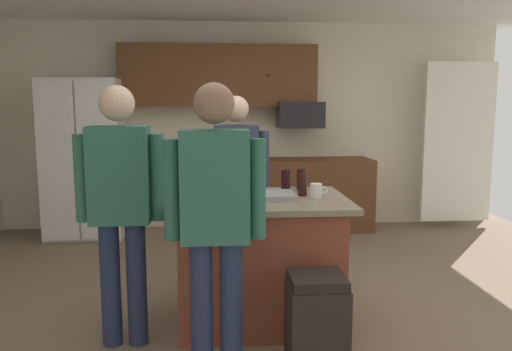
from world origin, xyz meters
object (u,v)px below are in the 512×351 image
Objects in this scene: person_guest_left at (215,213)px; tumbler_amber at (197,187)px; person_host_foreground at (120,198)px; serving_tray at (263,196)px; person_elder_center at (236,178)px; glass_stout_tall at (286,181)px; mug_blue_stoneware at (209,196)px; refrigerator at (85,159)px; glass_short_whisky at (238,182)px; trash_bin at (316,325)px; microwave_over_range at (300,115)px; glass_pilsner at (301,180)px; kitchen_island at (259,260)px; glass_dark_ale at (302,185)px; mug_ceramic_white at (316,191)px.

person_guest_left reaches higher than tumbler_amber.
person_host_foreground is 0.98m from serving_tray.
person_elder_center reaches higher than glass_stout_tall.
glass_stout_tall is at bearing 36.60° from mug_blue_stoneware.
refrigerator is 11.84× the size of glass_short_whisky.
refrigerator is 3.16m from mug_blue_stoneware.
trash_bin is (0.25, -0.71, -0.65)m from serving_tray.
trash_bin is (-0.46, -3.47, -1.15)m from microwave_over_range.
person_host_foreground is 1.40m from glass_pilsner.
person_host_foreground is (-0.92, -0.27, 0.52)m from kitchen_island.
glass_short_whisky is 0.50m from glass_pilsner.
refrigerator is 2.93m from glass_short_whisky.
mug_ceramic_white is at bearing -54.14° from glass_dark_ale.
refrigerator is 2.51m from person_elder_center.
glass_stout_tall is (0.66, 0.25, -0.00)m from tumbler_amber.
microwave_over_range is 0.33× the size of person_guest_left.
kitchen_island is 1.10m from person_host_foreground.
glass_pilsner is at bearing 7.95° from person_host_foreground.
person_elder_center is 12.98× the size of mug_ceramic_white.
person_guest_left reaches higher than glass_stout_tall.
mug_ceramic_white is 0.36m from glass_stout_tall.
person_elder_center reaches higher than tumbler_amber.
mug_blue_stoneware reaches higher than trash_bin.
mug_ceramic_white is 0.38m from serving_tray.
refrigerator is 3.25m from serving_tray.
glass_stout_tall is (0.37, 0.03, 0.00)m from glass_short_whisky.
glass_short_whisky is 0.97× the size of glass_pilsner.
mug_ceramic_white is 0.84m from tumbler_amber.
person_elder_center is 0.56m from glass_short_whisky.
glass_short_whisky is at bearing 16.93° from person_host_foreground.
glass_dark_ale is 0.22m from glass_stout_tall.
glass_stout_tall is (-0.13, -0.04, 0.00)m from glass_pilsner.
tumbler_amber is (0.49, 0.29, 0.02)m from person_host_foreground.
glass_dark_ale is at bearing 16.87° from serving_tray.
microwave_over_range is 3.53× the size of glass_short_whisky.
glass_pilsner is (-0.05, 0.35, 0.03)m from mug_ceramic_white.
serving_tray is (0.03, -0.02, 0.48)m from kitchen_island.
glass_stout_tall is 0.37× the size of serving_tray.
person_elder_center is 0.84m from tumbler_amber.
glass_short_whisky is at bearing -172.71° from glass_pilsner.
mug_ceramic_white is at bearing -6.59° from kitchen_island.
glass_dark_ale is 1.17× the size of mug_blue_stoneware.
refrigerator is 14.65× the size of mug_ceramic_white.
glass_stout_tall is (-0.51, -2.47, -0.44)m from microwave_over_range.
person_elder_center is 1.72m from trash_bin.
kitchen_island is 0.65m from mug_ceramic_white.
glass_short_whisky is at bearing -175.93° from glass_stout_tall.
mug_blue_stoneware reaches higher than kitchen_island.
person_host_foreground is 0.93m from glass_short_whisky.
person_guest_left reaches higher than kitchen_island.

